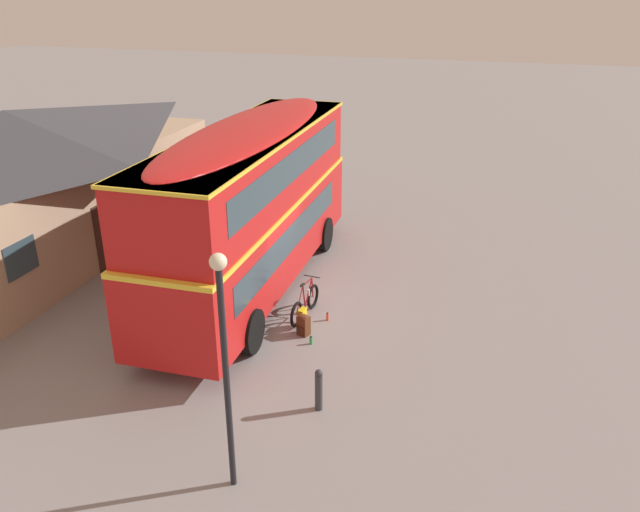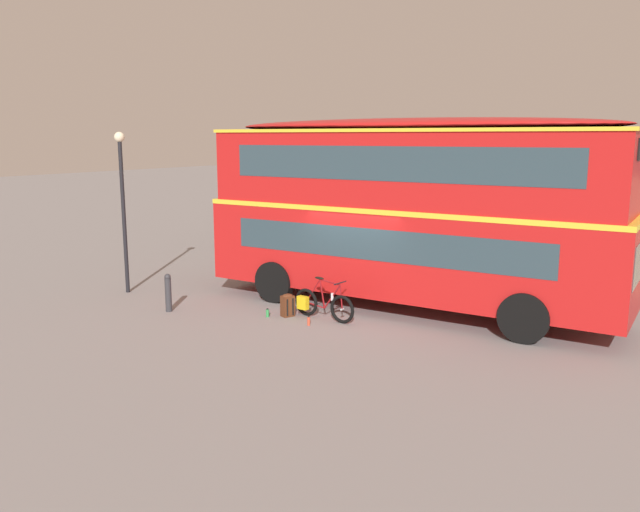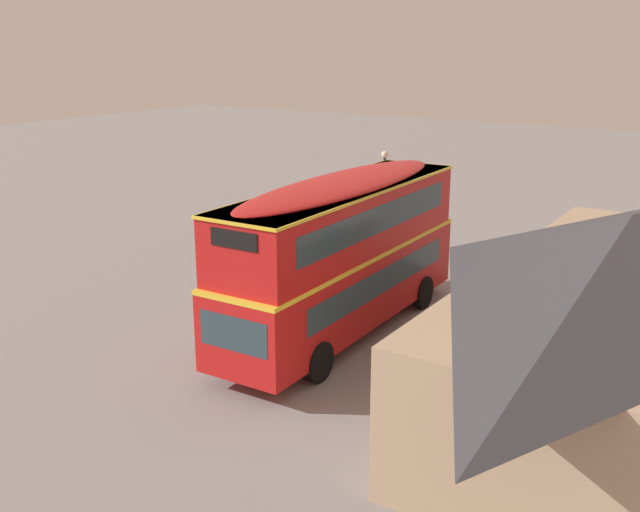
{
  "view_description": "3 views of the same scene",
  "coord_description": "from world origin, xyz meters",
  "px_view_note": "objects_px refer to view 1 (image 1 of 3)",
  "views": [
    {
      "loc": [
        -14.36,
        -5.86,
        8.23
      ],
      "look_at": [
        0.35,
        -1.32,
        1.48
      ],
      "focal_mm": 35.42,
      "sensor_mm": 36.0,
      "label": 1
    },
    {
      "loc": [
        7.65,
        -13.72,
        4.34
      ],
      "look_at": [
        -0.29,
        -1.44,
        1.61
      ],
      "focal_mm": 36.02,
      "sensor_mm": 36.0,
      "label": 2
    },
    {
      "loc": [
        18.78,
        11.75,
        8.57
      ],
      "look_at": [
        -0.27,
        -0.76,
        1.9
      ],
      "focal_mm": 41.23,
      "sensor_mm": 36.0,
      "label": 3
    }
  ],
  "objects_px": {
    "water_bottle_green_metal": "(311,340)",
    "street_lamp": "(224,350)",
    "water_bottle_red_squeeze": "(327,317)",
    "double_decker_bus": "(252,201)",
    "backpack_on_ground": "(303,324)",
    "kerb_bollard": "(319,389)",
    "touring_bicycle": "(305,305)"
  },
  "relations": [
    {
      "from": "touring_bicycle",
      "to": "street_lamp",
      "type": "distance_m",
      "value": 6.57
    },
    {
      "from": "street_lamp",
      "to": "water_bottle_red_squeeze",
      "type": "bearing_deg",
      "value": 0.7
    },
    {
      "from": "backpack_on_ground",
      "to": "water_bottle_red_squeeze",
      "type": "height_order",
      "value": "backpack_on_ground"
    },
    {
      "from": "backpack_on_ground",
      "to": "kerb_bollard",
      "type": "relative_size",
      "value": 0.58
    },
    {
      "from": "water_bottle_green_metal",
      "to": "water_bottle_red_squeeze",
      "type": "bearing_deg",
      "value": -2.32
    },
    {
      "from": "street_lamp",
      "to": "kerb_bollard",
      "type": "bearing_deg",
      "value": -18.31
    },
    {
      "from": "water_bottle_green_metal",
      "to": "kerb_bollard",
      "type": "relative_size",
      "value": 0.22
    },
    {
      "from": "water_bottle_red_squeeze",
      "to": "kerb_bollard",
      "type": "bearing_deg",
      "value": -166.24
    },
    {
      "from": "touring_bicycle",
      "to": "water_bottle_green_metal",
      "type": "relative_size",
      "value": 8.29
    },
    {
      "from": "backpack_on_ground",
      "to": "street_lamp",
      "type": "distance_m",
      "value": 5.83
    },
    {
      "from": "double_decker_bus",
      "to": "street_lamp",
      "type": "bearing_deg",
      "value": -160.35
    },
    {
      "from": "water_bottle_green_metal",
      "to": "street_lamp",
      "type": "distance_m",
      "value": 5.57
    },
    {
      "from": "backpack_on_ground",
      "to": "street_lamp",
      "type": "height_order",
      "value": "street_lamp"
    },
    {
      "from": "water_bottle_red_squeeze",
      "to": "kerb_bollard",
      "type": "xyz_separation_m",
      "value": [
        -3.65,
        -0.89,
        0.39
      ]
    },
    {
      "from": "water_bottle_red_squeeze",
      "to": "kerb_bollard",
      "type": "height_order",
      "value": "kerb_bollard"
    },
    {
      "from": "double_decker_bus",
      "to": "water_bottle_green_metal",
      "type": "distance_m",
      "value": 4.38
    },
    {
      "from": "kerb_bollard",
      "to": "touring_bicycle",
      "type": "bearing_deg",
      "value": 22.72
    },
    {
      "from": "street_lamp",
      "to": "touring_bicycle",
      "type": "bearing_deg",
      "value": 6.47
    },
    {
      "from": "double_decker_bus",
      "to": "water_bottle_red_squeeze",
      "type": "distance_m",
      "value": 3.83
    },
    {
      "from": "touring_bicycle",
      "to": "water_bottle_green_metal",
      "type": "distance_m",
      "value": 1.35
    },
    {
      "from": "double_decker_bus",
      "to": "touring_bicycle",
      "type": "bearing_deg",
      "value": -124.04
    },
    {
      "from": "double_decker_bus",
      "to": "backpack_on_ground",
      "type": "height_order",
      "value": "double_decker_bus"
    },
    {
      "from": "double_decker_bus",
      "to": "street_lamp",
      "type": "height_order",
      "value": "double_decker_bus"
    },
    {
      "from": "kerb_bollard",
      "to": "double_decker_bus",
      "type": "bearing_deg",
      "value": 35.12
    },
    {
      "from": "water_bottle_red_squeeze",
      "to": "street_lamp",
      "type": "height_order",
      "value": "street_lamp"
    },
    {
      "from": "touring_bicycle",
      "to": "water_bottle_green_metal",
      "type": "xyz_separation_m",
      "value": [
        -1.2,
        -0.56,
        -0.27
      ]
    },
    {
      "from": "touring_bicycle",
      "to": "water_bottle_red_squeeze",
      "type": "relative_size",
      "value": 7.73
    },
    {
      "from": "backpack_on_ground",
      "to": "water_bottle_red_squeeze",
      "type": "bearing_deg",
      "value": -23.05
    },
    {
      "from": "double_decker_bus",
      "to": "street_lamp",
      "type": "relative_size",
      "value": 2.37
    },
    {
      "from": "water_bottle_green_metal",
      "to": "touring_bicycle",
      "type": "bearing_deg",
      "value": 25.16
    },
    {
      "from": "double_decker_bus",
      "to": "backpack_on_ground",
      "type": "bearing_deg",
      "value": -134.31
    },
    {
      "from": "kerb_bollard",
      "to": "water_bottle_red_squeeze",
      "type": "bearing_deg",
      "value": 13.76
    }
  ]
}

